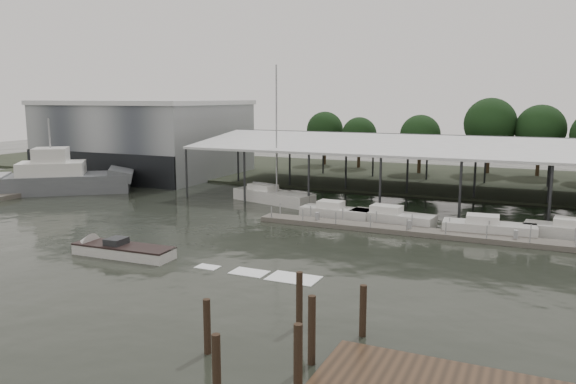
% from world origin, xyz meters
% --- Properties ---
extents(ground, '(200.00, 200.00, 0.00)m').
position_xyz_m(ground, '(0.00, 0.00, 0.00)').
color(ground, black).
rests_on(ground, ground).
extents(land_strip_far, '(140.00, 30.00, 0.30)m').
position_xyz_m(land_strip_far, '(0.00, 42.00, 0.10)').
color(land_strip_far, '#313729').
rests_on(land_strip_far, ground).
extents(land_strip_west, '(20.00, 40.00, 0.30)m').
position_xyz_m(land_strip_west, '(-40.00, 30.00, 0.10)').
color(land_strip_west, '#313729').
rests_on(land_strip_west, ground).
extents(storage_warehouse, '(24.50, 20.50, 10.50)m').
position_xyz_m(storage_warehouse, '(-28.00, 29.94, 5.29)').
color(storage_warehouse, '#8F9598').
rests_on(storage_warehouse, ground).
extents(covered_boat_shed, '(58.24, 24.00, 6.96)m').
position_xyz_m(covered_boat_shed, '(17.00, 28.00, 6.13)').
color(covered_boat_shed, white).
rests_on(covered_boat_shed, ground).
extents(trawler_dock, '(3.00, 18.00, 0.50)m').
position_xyz_m(trawler_dock, '(-30.00, 14.00, 0.25)').
color(trawler_dock, '#646058').
rests_on(trawler_dock, ground).
extents(floating_dock, '(28.00, 2.00, 1.40)m').
position_xyz_m(floating_dock, '(15.00, 10.00, 0.20)').
color(floating_dock, '#646058').
rests_on(floating_dock, ground).
extents(grey_trawler, '(15.54, 13.66, 8.84)m').
position_xyz_m(grey_trawler, '(-27.03, 13.23, 1.58)').
color(grey_trawler, '#595D63').
rests_on(grey_trawler, ground).
extents(white_sailboat, '(9.75, 5.15, 14.33)m').
position_xyz_m(white_sailboat, '(-2.11, 17.66, 0.66)').
color(white_sailboat, silver).
rests_on(white_sailboat, ground).
extents(speedboat_underway, '(19.06, 2.86, 2.00)m').
position_xyz_m(speedboat_underway, '(-3.21, -4.91, 0.39)').
color(speedboat_underway, silver).
rests_on(speedboat_underway, ground).
extents(moored_cruiser_0, '(6.41, 2.41, 1.70)m').
position_xyz_m(moored_cruiser_0, '(6.71, 12.56, 0.61)').
color(moored_cruiser_0, silver).
rests_on(moored_cruiser_0, ground).
extents(moored_cruiser_1, '(7.50, 3.00, 1.70)m').
position_xyz_m(moored_cruiser_1, '(11.86, 12.53, 0.61)').
color(moored_cruiser_1, silver).
rests_on(moored_cruiser_1, ground).
extents(moored_cruiser_2, '(7.21, 2.68, 1.70)m').
position_xyz_m(moored_cruiser_2, '(19.87, 11.75, 0.61)').
color(moored_cruiser_2, silver).
rests_on(moored_cruiser_2, ground).
extents(mooring_pilings, '(5.86, 8.24, 3.73)m').
position_xyz_m(mooring_pilings, '(14.30, -14.67, 1.08)').
color(mooring_pilings, '#35241A').
rests_on(mooring_pilings, ground).
extents(horizon_tree_line, '(71.32, 10.33, 10.87)m').
position_xyz_m(horizon_tree_line, '(22.02, 48.05, 6.10)').
color(horizon_tree_line, '#322416').
rests_on(horizon_tree_line, ground).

